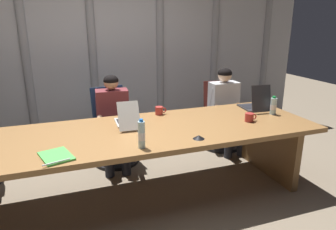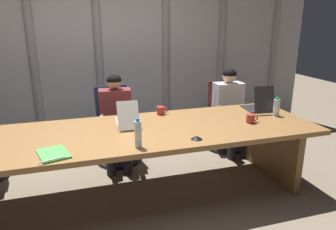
{
  "view_description": "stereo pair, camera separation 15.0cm",
  "coord_description": "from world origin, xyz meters",
  "px_view_note": "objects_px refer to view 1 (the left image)",
  "views": [
    {
      "loc": [
        -0.63,
        -2.84,
        1.8
      ],
      "look_at": [
        0.43,
        0.09,
        0.84
      ],
      "focal_mm": 33.21,
      "sensor_mm": 36.0,
      "label": 1
    },
    {
      "loc": [
        -0.49,
        -2.89,
        1.8
      ],
      "look_at": [
        0.43,
        0.09,
        0.84
      ],
      "focal_mm": 33.21,
      "sensor_mm": 36.0,
      "label": 2
    }
  ],
  "objects_px": {
    "person_left_mid": "(113,117)",
    "water_bottle_primary": "(142,135)",
    "conference_mic_left_side": "(199,137)",
    "spiral_notepad": "(56,156)",
    "laptop_left_mid": "(127,120)",
    "office_chair_left_mid": "(114,135)",
    "person_center": "(226,105)",
    "laptop_center": "(255,105)",
    "coffee_mug_far": "(250,117)",
    "water_bottle_secondary": "(273,106)",
    "office_chair_center": "(221,122)",
    "coffee_mug_near": "(159,111)"
  },
  "relations": [
    {
      "from": "water_bottle_secondary",
      "to": "conference_mic_left_side",
      "type": "xyz_separation_m",
      "value": [
        -1.15,
        -0.42,
        -0.08
      ]
    },
    {
      "from": "laptop_left_mid",
      "to": "person_center",
      "type": "height_order",
      "value": "person_center"
    },
    {
      "from": "spiral_notepad",
      "to": "laptop_center",
      "type": "bearing_deg",
      "value": -0.84
    },
    {
      "from": "laptop_left_mid",
      "to": "water_bottle_secondary",
      "type": "distance_m",
      "value": 1.7
    },
    {
      "from": "water_bottle_secondary",
      "to": "office_chair_center",
      "type": "bearing_deg",
      "value": 97.11
    },
    {
      "from": "person_left_mid",
      "to": "coffee_mug_near",
      "type": "height_order",
      "value": "person_left_mid"
    },
    {
      "from": "conference_mic_left_side",
      "to": "spiral_notepad",
      "type": "relative_size",
      "value": 0.31
    },
    {
      "from": "laptop_center",
      "to": "spiral_notepad",
      "type": "distance_m",
      "value": 2.4
    },
    {
      "from": "office_chair_left_mid",
      "to": "conference_mic_left_side",
      "type": "height_order",
      "value": "office_chair_left_mid"
    },
    {
      "from": "water_bottle_primary",
      "to": "water_bottle_secondary",
      "type": "relative_size",
      "value": 1.2
    },
    {
      "from": "water_bottle_secondary",
      "to": "coffee_mug_far",
      "type": "distance_m",
      "value": 0.44
    },
    {
      "from": "office_chair_left_mid",
      "to": "coffee_mug_near",
      "type": "xyz_separation_m",
      "value": [
        0.46,
        -0.54,
        0.43
      ]
    },
    {
      "from": "water_bottle_secondary",
      "to": "spiral_notepad",
      "type": "relative_size",
      "value": 0.61
    },
    {
      "from": "laptop_left_mid",
      "to": "office_chair_left_mid",
      "type": "distance_m",
      "value": 0.91
    },
    {
      "from": "laptop_left_mid",
      "to": "conference_mic_left_side",
      "type": "bearing_deg",
      "value": -135.43
    },
    {
      "from": "office_chair_center",
      "to": "person_left_mid",
      "type": "height_order",
      "value": "person_left_mid"
    },
    {
      "from": "laptop_left_mid",
      "to": "person_left_mid",
      "type": "distance_m",
      "value": 0.65
    },
    {
      "from": "office_chair_center",
      "to": "water_bottle_primary",
      "type": "height_order",
      "value": "water_bottle_primary"
    },
    {
      "from": "laptop_left_mid",
      "to": "office_chair_center",
      "type": "height_order",
      "value": "laptop_left_mid"
    },
    {
      "from": "laptop_left_mid",
      "to": "office_chair_left_mid",
      "type": "height_order",
      "value": "laptop_left_mid"
    },
    {
      "from": "office_chair_center",
      "to": "person_center",
      "type": "relative_size",
      "value": 0.81
    },
    {
      "from": "coffee_mug_far",
      "to": "spiral_notepad",
      "type": "height_order",
      "value": "coffee_mug_far"
    },
    {
      "from": "coffee_mug_far",
      "to": "water_bottle_secondary",
      "type": "bearing_deg",
      "value": 18.47
    },
    {
      "from": "coffee_mug_far",
      "to": "spiral_notepad",
      "type": "xyz_separation_m",
      "value": [
        -1.99,
        -0.26,
        -0.04
      ]
    },
    {
      "from": "person_left_mid",
      "to": "coffee_mug_near",
      "type": "bearing_deg",
      "value": 56.32
    },
    {
      "from": "coffee_mug_near",
      "to": "office_chair_left_mid",
      "type": "bearing_deg",
      "value": 130.2
    },
    {
      "from": "person_left_mid",
      "to": "water_bottle_primary",
      "type": "relative_size",
      "value": 4.47
    },
    {
      "from": "water_bottle_primary",
      "to": "coffee_mug_far",
      "type": "height_order",
      "value": "water_bottle_primary"
    },
    {
      "from": "office_chair_left_mid",
      "to": "spiral_notepad",
      "type": "height_order",
      "value": "office_chair_left_mid"
    },
    {
      "from": "laptop_left_mid",
      "to": "person_center",
      "type": "bearing_deg",
      "value": -64.7
    },
    {
      "from": "laptop_center",
      "to": "office_chair_center",
      "type": "relative_size",
      "value": 0.46
    },
    {
      "from": "laptop_center",
      "to": "water_bottle_primary",
      "type": "height_order",
      "value": "laptop_center"
    },
    {
      "from": "laptop_left_mid",
      "to": "water_bottle_primary",
      "type": "height_order",
      "value": "laptop_left_mid"
    },
    {
      "from": "office_chair_left_mid",
      "to": "person_center",
      "type": "xyz_separation_m",
      "value": [
        1.57,
        -0.16,
        0.3
      ]
    },
    {
      "from": "office_chair_left_mid",
      "to": "conference_mic_left_side",
      "type": "distance_m",
      "value": 1.56
    },
    {
      "from": "office_chair_center",
      "to": "water_bottle_secondary",
      "type": "relative_size",
      "value": 4.35
    },
    {
      "from": "office_chair_center",
      "to": "person_left_mid",
      "type": "distance_m",
      "value": 1.64
    },
    {
      "from": "laptop_left_mid",
      "to": "water_bottle_secondary",
      "type": "bearing_deg",
      "value": -93.3
    },
    {
      "from": "water_bottle_secondary",
      "to": "coffee_mug_near",
      "type": "xyz_separation_m",
      "value": [
        -1.25,
        0.44,
        -0.05
      ]
    },
    {
      "from": "office_chair_left_mid",
      "to": "conference_mic_left_side",
      "type": "relative_size",
      "value": 8.8
    },
    {
      "from": "laptop_center",
      "to": "person_center",
      "type": "relative_size",
      "value": 0.37
    },
    {
      "from": "coffee_mug_near",
      "to": "coffee_mug_far",
      "type": "relative_size",
      "value": 0.98
    },
    {
      "from": "office_chair_left_mid",
      "to": "water_bottle_secondary",
      "type": "height_order",
      "value": "office_chair_left_mid"
    },
    {
      "from": "person_center",
      "to": "water_bottle_secondary",
      "type": "relative_size",
      "value": 5.39
    },
    {
      "from": "laptop_left_mid",
      "to": "water_bottle_primary",
      "type": "distance_m",
      "value": 0.64
    },
    {
      "from": "laptop_center",
      "to": "conference_mic_left_side",
      "type": "relative_size",
      "value": 3.91
    },
    {
      "from": "office_chair_left_mid",
      "to": "coffee_mug_far",
      "type": "height_order",
      "value": "office_chair_left_mid"
    },
    {
      "from": "office_chair_left_mid",
      "to": "conference_mic_left_side",
      "type": "xyz_separation_m",
      "value": [
        0.56,
        -1.4,
        0.4
      ]
    },
    {
      "from": "person_left_mid",
      "to": "coffee_mug_far",
      "type": "distance_m",
      "value": 1.63
    },
    {
      "from": "water_bottle_secondary",
      "to": "conference_mic_left_side",
      "type": "bearing_deg",
      "value": -159.89
    }
  ]
}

